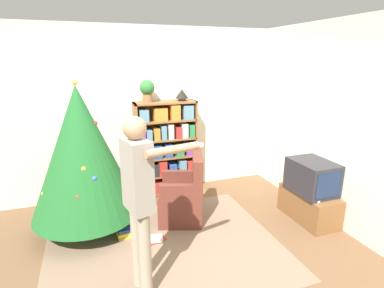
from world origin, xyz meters
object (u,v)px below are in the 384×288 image
potted_plant (147,89)px  standing_person (139,193)px  television (312,177)px  armchair (183,198)px  table_lamp (182,94)px  bookshelf (167,149)px  christmas_tree (82,153)px

potted_plant → standing_person: bearing=-103.8°
television → armchair: bearing=161.3°
armchair → standing_person: standing_person is taller
television → table_lamp: bearing=131.8°
bookshelf → potted_plant: size_ratio=4.54×
christmas_tree → standing_person: bearing=-70.4°
bookshelf → table_lamp: bearing=1.8°
bookshelf → television: (1.59, -1.47, -0.12)m
christmas_tree → armchair: 1.42m
television → christmas_tree: bearing=164.8°
bookshelf → television: bookshelf is taller
television → christmas_tree: (-2.83, 0.77, 0.41)m
armchair → standing_person: 1.49m
standing_person → table_lamp: (1.04, 2.03, 0.60)m
bookshelf → standing_person: size_ratio=0.89×
television → table_lamp: size_ratio=3.01×
potted_plant → bookshelf: bearing=-1.7°
table_lamp → television: bearing=-48.2°
potted_plant → table_lamp: potted_plant is taller
bookshelf → armchair: bookshelf is taller
standing_person → table_lamp: bearing=139.8°
television → table_lamp: (-1.33, 1.48, 0.98)m
christmas_tree → table_lamp: size_ratio=9.50×
potted_plant → television: bearing=-38.5°
table_lamp → standing_person: bearing=-117.0°
christmas_tree → potted_plant: (0.97, 0.72, 0.66)m
christmas_tree → standing_person: (0.47, -1.32, -0.03)m
television → potted_plant: bearing=141.5°
christmas_tree → table_lamp: 1.76m
christmas_tree → bookshelf: bearing=29.6°
television → armchair: 1.73m
bookshelf → television: size_ratio=2.48×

